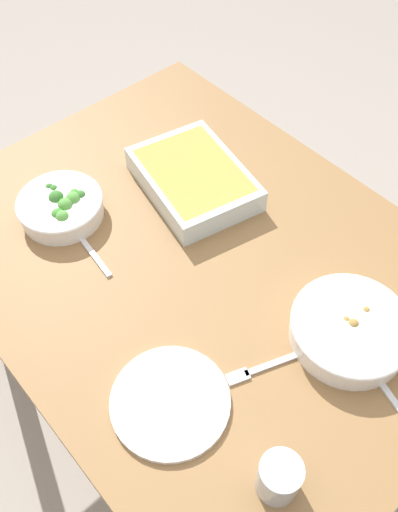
% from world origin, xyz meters
% --- Properties ---
extents(ground_plane, '(6.00, 6.00, 0.00)m').
position_xyz_m(ground_plane, '(0.00, 0.00, 0.00)').
color(ground_plane, '#9E9389').
extents(dining_table, '(1.20, 0.90, 0.74)m').
position_xyz_m(dining_table, '(0.00, 0.00, 0.65)').
color(dining_table, olive).
rests_on(dining_table, ground_plane).
extents(stew_bowl, '(0.24, 0.24, 0.06)m').
position_xyz_m(stew_bowl, '(-0.34, -0.08, 0.77)').
color(stew_bowl, white).
rests_on(stew_bowl, dining_table).
extents(broccoli_bowl, '(0.20, 0.20, 0.07)m').
position_xyz_m(broccoli_bowl, '(0.30, 0.16, 0.77)').
color(broccoli_bowl, white).
rests_on(broccoli_bowl, dining_table).
extents(baking_dish, '(0.34, 0.28, 0.06)m').
position_xyz_m(baking_dish, '(0.17, -0.13, 0.77)').
color(baking_dish, silver).
rests_on(baking_dish, dining_table).
extents(drink_cup, '(0.07, 0.07, 0.08)m').
position_xyz_m(drink_cup, '(-0.44, 0.22, 0.78)').
color(drink_cup, '#B2BCC6').
rests_on(drink_cup, dining_table).
extents(side_plate, '(0.22, 0.22, 0.01)m').
position_xyz_m(side_plate, '(-0.22, 0.26, 0.75)').
color(side_plate, white).
rests_on(side_plate, dining_table).
extents(spoon_by_stew, '(0.17, 0.07, 0.01)m').
position_xyz_m(spoon_by_stew, '(-0.42, -0.06, 0.74)').
color(spoon_by_stew, silver).
rests_on(spoon_by_stew, dining_table).
extents(spoon_by_broccoli, '(0.18, 0.04, 0.01)m').
position_xyz_m(spoon_by_broccoli, '(0.20, 0.17, 0.74)').
color(spoon_by_broccoli, silver).
rests_on(spoon_by_broccoli, dining_table).
extents(fork_on_table, '(0.08, 0.17, 0.01)m').
position_xyz_m(fork_on_table, '(-0.28, 0.09, 0.74)').
color(fork_on_table, silver).
rests_on(fork_on_table, dining_table).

